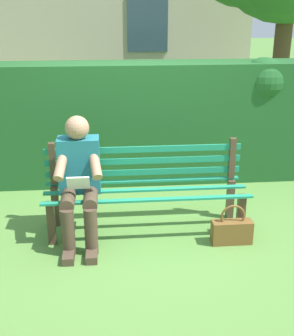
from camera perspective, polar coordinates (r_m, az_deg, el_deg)
The scene contains 5 objects.
ground at distance 4.37m, azimuth -0.12°, elevation -8.06°, with size 60.00×60.00×0.00m, color #517F38.
park_bench at distance 4.26m, azimuth -0.24°, elevation -2.22°, with size 1.95×0.53×0.86m.
person_seated at distance 4.01m, azimuth -8.89°, elevation -1.24°, with size 0.44×0.73×1.17m.
hedge_backdrop at distance 5.42m, azimuth -4.58°, elevation 6.11°, with size 6.22×0.68×1.52m.
handbag at distance 4.16m, azimuth 11.04°, elevation -8.06°, with size 0.37×0.13×0.39m.
Camera 1 is at (0.35, 3.84, 2.06)m, focal length 46.54 mm.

